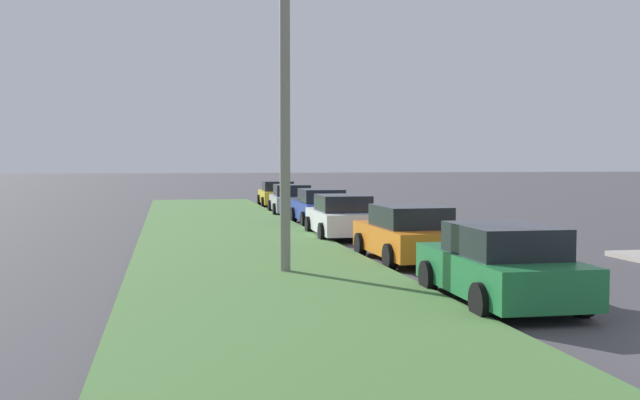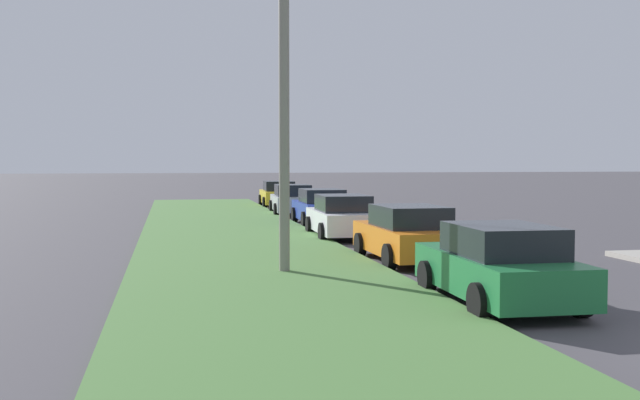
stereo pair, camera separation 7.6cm
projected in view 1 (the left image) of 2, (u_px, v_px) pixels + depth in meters
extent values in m
cube|color=#477238|center=(253.00, 263.00, 18.61)|extent=(60.00, 6.00, 0.12)
cube|color=#1E6B38|center=(499.00, 273.00, 13.64)|extent=(4.34, 1.89, 0.70)
cube|color=black|center=(504.00, 240.00, 13.41)|extent=(2.23, 1.65, 0.55)
cylinder|color=black|center=(428.00, 276.00, 14.82)|extent=(0.64, 0.23, 0.64)
cylinder|color=black|center=(513.00, 274.00, 15.14)|extent=(0.64, 0.23, 0.64)
cylinder|color=black|center=(481.00, 302.00, 12.17)|extent=(0.64, 0.23, 0.64)
cylinder|color=black|center=(583.00, 298.00, 12.49)|extent=(0.64, 0.23, 0.64)
cube|color=orange|center=(407.00, 240.00, 19.37)|extent=(4.32, 1.84, 0.70)
cube|color=black|center=(410.00, 216.00, 19.14)|extent=(2.21, 1.62, 0.55)
cylinder|color=black|center=(360.00, 244.00, 20.51)|extent=(0.64, 0.23, 0.64)
cylinder|color=black|center=(422.00, 243.00, 20.89)|extent=(0.64, 0.23, 0.64)
cylinder|color=black|center=(390.00, 257.00, 17.88)|extent=(0.64, 0.23, 0.64)
cylinder|color=black|center=(460.00, 255.00, 18.25)|extent=(0.64, 0.23, 0.64)
cube|color=silver|center=(341.00, 221.00, 25.34)|extent=(4.35, 1.91, 0.70)
cube|color=black|center=(343.00, 203.00, 25.11)|extent=(2.24, 1.66, 0.55)
cylinder|color=black|center=(309.00, 225.00, 26.53)|extent=(0.65, 0.24, 0.64)
cylinder|color=black|center=(358.00, 225.00, 26.84)|extent=(0.65, 0.24, 0.64)
cylinder|color=black|center=(322.00, 233.00, 23.87)|extent=(0.65, 0.24, 0.64)
cylinder|color=black|center=(377.00, 232.00, 24.19)|extent=(0.65, 0.24, 0.64)
cube|color=#23389E|center=(320.00, 211.00, 30.54)|extent=(4.33, 1.87, 0.70)
cube|color=black|center=(321.00, 196.00, 30.31)|extent=(2.22, 1.63, 0.55)
cylinder|color=black|center=(294.00, 215.00, 31.71)|extent=(0.64, 0.23, 0.64)
cylinder|color=black|center=(335.00, 214.00, 32.04)|extent=(0.64, 0.23, 0.64)
cylinder|color=black|center=(304.00, 220.00, 29.06)|extent=(0.64, 0.23, 0.64)
cylinder|color=black|center=(349.00, 219.00, 29.39)|extent=(0.64, 0.23, 0.64)
cube|color=#B2B5BA|center=(291.00, 203.00, 36.19)|extent=(4.39, 2.03, 0.70)
cube|color=black|center=(292.00, 190.00, 35.95)|extent=(2.28, 1.71, 0.55)
cylinder|color=black|center=(270.00, 206.00, 37.40)|extent=(0.65, 0.25, 0.64)
cylinder|color=black|center=(306.00, 206.00, 37.67)|extent=(0.65, 0.25, 0.64)
cylinder|color=black|center=(275.00, 210.00, 34.73)|extent=(0.65, 0.25, 0.64)
cylinder|color=black|center=(313.00, 210.00, 35.00)|extent=(0.65, 0.25, 0.64)
cube|color=gold|center=(277.00, 197.00, 42.25)|extent=(4.36, 1.96, 0.70)
cube|color=black|center=(277.00, 186.00, 42.02)|extent=(2.26, 1.68, 0.55)
cylinder|color=black|center=(259.00, 200.00, 43.45)|extent=(0.65, 0.24, 0.64)
cylinder|color=black|center=(290.00, 200.00, 43.74)|extent=(0.65, 0.24, 0.64)
cylinder|color=black|center=(263.00, 203.00, 40.79)|extent=(0.65, 0.24, 0.64)
cylinder|color=black|center=(296.00, 202.00, 41.08)|extent=(0.65, 0.24, 0.64)
cylinder|color=gray|center=(285.00, 111.00, 16.78)|extent=(0.24, 0.24, 7.50)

